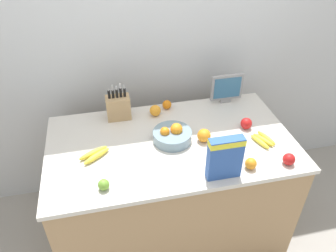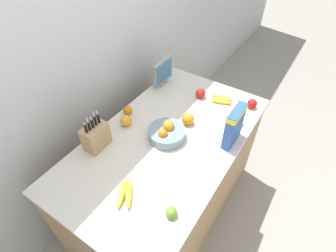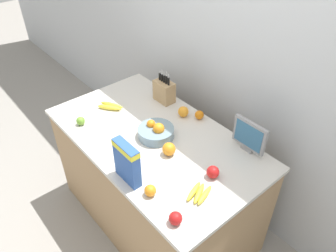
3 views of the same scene
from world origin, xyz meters
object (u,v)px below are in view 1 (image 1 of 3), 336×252
(apple_middle, at_px, (289,159))
(knife_block, at_px, (118,107))
(cereal_box, at_px, (225,156))
(banana_bunch_right, at_px, (95,154))
(banana_bunch_left, at_px, (263,140))
(orange_mid_left, at_px, (155,111))
(apple_near_bananas, at_px, (246,123))
(small_monitor, at_px, (227,88))
(apple_rear, at_px, (104,185))
(orange_by_cereal, at_px, (251,164))
(orange_near_bowl, at_px, (204,135))
(orange_front_right, at_px, (167,105))
(fruit_bowl, at_px, (172,135))

(apple_middle, bearing_deg, knife_block, 143.05)
(cereal_box, height_order, banana_bunch_right, cereal_box)
(banana_bunch_left, height_order, orange_mid_left, orange_mid_left)
(cereal_box, height_order, apple_middle, cereal_box)
(cereal_box, relative_size, apple_near_bananas, 3.44)
(small_monitor, height_order, banana_bunch_left, small_monitor)
(knife_block, relative_size, banana_bunch_left, 1.43)
(small_monitor, distance_m, banana_bunch_left, 0.53)
(apple_rear, distance_m, apple_middle, 1.10)
(orange_by_cereal, relative_size, orange_near_bowl, 0.79)
(apple_middle, height_order, orange_by_cereal, apple_middle)
(orange_by_cereal, bearing_deg, orange_mid_left, 123.90)
(orange_front_right, bearing_deg, banana_bunch_left, -44.66)
(knife_block, distance_m, apple_rear, 0.70)
(banana_bunch_right, distance_m, apple_rear, 0.28)
(banana_bunch_right, height_order, orange_near_bowl, orange_near_bowl)
(cereal_box, relative_size, orange_mid_left, 3.32)
(banana_bunch_left, xyz_separation_m, apple_middle, (0.05, -0.23, 0.02))
(orange_by_cereal, bearing_deg, orange_near_bowl, 122.27)
(apple_near_bananas, bearing_deg, knife_block, 159.32)
(small_monitor, bearing_deg, banana_bunch_left, -82.32)
(banana_bunch_right, distance_m, apple_near_bananas, 1.04)
(apple_near_bananas, distance_m, apple_rear, 1.06)
(banana_bunch_right, height_order, orange_front_right, orange_front_right)
(fruit_bowl, bearing_deg, apple_rear, -144.13)
(orange_near_bowl, bearing_deg, orange_front_right, 109.54)
(small_monitor, bearing_deg, orange_front_right, 178.94)
(cereal_box, xyz_separation_m, orange_by_cereal, (0.18, 0.03, -0.11))
(apple_near_bananas, distance_m, orange_mid_left, 0.65)
(small_monitor, xyz_separation_m, fruit_bowl, (-0.51, -0.37, -0.08))
(small_monitor, height_order, orange_mid_left, small_monitor)
(cereal_box, xyz_separation_m, banana_bunch_left, (0.37, 0.24, -0.13))
(fruit_bowl, bearing_deg, knife_block, 133.05)
(apple_near_bananas, relative_size, orange_by_cereal, 1.13)
(knife_block, height_order, small_monitor, knife_block)
(apple_near_bananas, bearing_deg, orange_by_cereal, -109.51)
(fruit_bowl, relative_size, banana_bunch_right, 1.25)
(banana_bunch_right, height_order, orange_by_cereal, orange_by_cereal)
(apple_near_bananas, distance_m, orange_by_cereal, 0.40)
(apple_middle, bearing_deg, orange_by_cereal, 176.16)
(small_monitor, bearing_deg, apple_near_bananas, -86.95)
(knife_block, relative_size, orange_mid_left, 3.39)
(banana_bunch_left, relative_size, orange_near_bowl, 2.18)
(cereal_box, distance_m, orange_mid_left, 0.75)
(fruit_bowl, xyz_separation_m, orange_by_cereal, (0.39, -0.36, -0.01))
(orange_mid_left, bearing_deg, cereal_box, -69.01)
(banana_bunch_right, bearing_deg, apple_rear, -82.32)
(orange_front_right, height_order, orange_near_bowl, orange_near_bowl)
(cereal_box, bearing_deg, orange_front_right, 102.33)
(banana_bunch_left, bearing_deg, cereal_box, -147.12)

